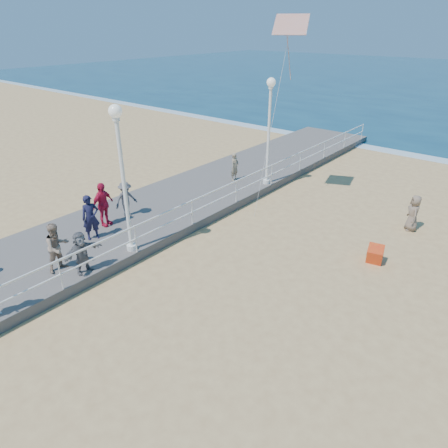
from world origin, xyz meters
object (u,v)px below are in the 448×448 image
Objects in this scene: lamp_post_far at (269,121)px; lamp_post_mid at (122,166)px; spectator_1 at (57,247)px; box_kite at (375,256)px; spectator_2 at (126,199)px; spectator_6 at (235,167)px; beach_walker_c at (413,213)px; spectator_0 at (91,218)px; spectator_3 at (103,205)px; spectator_5 at (82,252)px.

lamp_post_mid is at bearing -90.00° from lamp_post_far.
spectator_1 reaches higher than box_kite.
lamp_post_mid is 3.90m from spectator_2.
spectator_1 is 11.30m from box_kite.
beach_walker_c is at bearing -90.40° from spectator_6.
box_kite is (9.05, 5.93, -1.00)m from spectator_0.
spectator_3 is 1.24× the size of spectator_6.
beach_walker_c is (9.86, 8.55, -0.55)m from spectator_3.
spectator_0 is at bearing -158.83° from spectator_3.
lamp_post_mid reaches higher than spectator_6.
spectator_5 is at bearing -146.88° from box_kite.
spectator_0 is at bearing -74.36° from beach_walker_c.
lamp_post_mid is 8.87× the size of box_kite.
lamp_post_far reaches higher than spectator_0.
spectator_0 is 1.14× the size of beach_walker_c.
spectator_3 is 3.13× the size of box_kite.
spectator_2 reaches higher than spectator_5.
spectator_0 is 2.41m from spectator_5.
spectator_5 is at bearing -63.07° from spectator_1.
spectator_3 is 1.18× the size of beach_walker_c.
spectator_3 reaches higher than beach_walker_c.
lamp_post_far is at bearing -71.91° from spectator_6.
box_kite is at bearing -33.53° from beach_walker_c.
spectator_6 is (0.27, 8.69, -0.15)m from spectator_0.
lamp_post_far is 11.67m from spectator_1.
lamp_post_mid reaches higher than spectator_1.
spectator_0 is (-1.85, -9.39, -2.36)m from lamp_post_far.
spectator_6 is at bearing 18.96° from spectator_0.
spectator_1 is 0.87m from spectator_5.
box_kite is at bearing -25.70° from lamp_post_far.
spectator_6 is (-1.58, 8.30, -2.50)m from lamp_post_mid.
lamp_post_far is 9.86m from spectator_0.
box_kite is at bearing -47.06° from spectator_1.
spectator_0 is at bearing 172.35° from spectator_6.
lamp_post_far is at bearing 141.37° from box_kite.
box_kite is at bearing -61.68° from spectator_2.
spectator_6 is (-1.53, 10.28, 0.00)m from spectator_5.
beach_walker_c is at bearing 51.05° from lamp_post_mid.
spectator_3 is at bearing 27.11° from spectator_1.
spectator_6 is 2.52× the size of box_kite.
spectator_6 is at bearing -114.79° from beach_walker_c.
lamp_post_mid is at bearing -20.39° from spectator_1.
spectator_1 is 1.15× the size of spectator_6.
lamp_post_far is 11.26m from spectator_5.
spectator_3 is at bearing -106.35° from lamp_post_far.
spectator_2 is 6.59m from spectator_6.
lamp_post_mid is 3.36× the size of beach_walker_c.
spectator_6 reaches higher than beach_walker_c.
beach_walker_c is (8.20, 11.55, -0.48)m from spectator_1.
spectator_1 reaches higher than spectator_5.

